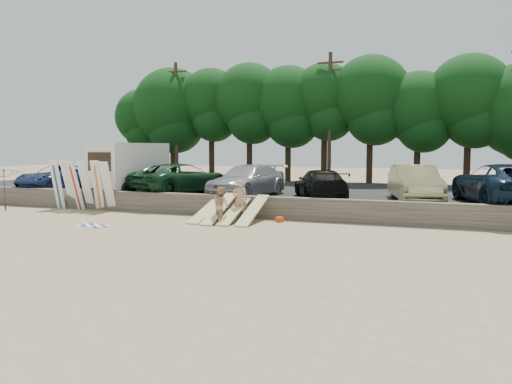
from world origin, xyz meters
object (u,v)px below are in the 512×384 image
at_px(car_3, 320,184).
at_px(car_4, 415,183).
at_px(beachgoer_b, 221,205).
at_px(car_2, 247,181).
at_px(cooler, 242,216).
at_px(box_trailer, 129,165).
at_px(car_1, 181,178).
at_px(beach_umbrella, 4,189).
at_px(car_5, 502,184).
at_px(car_0, 59,177).
at_px(beachgoer_a, 240,200).

distance_m(car_3, car_4, 4.44).
bearing_deg(car_4, beachgoer_b, -159.17).
distance_m(car_2, cooler, 4.01).
bearing_deg(box_trailer, car_3, 12.11).
relative_size(car_1, beach_umbrella, 2.42).
relative_size(car_1, car_2, 1.07).
bearing_deg(car_5, car_4, -12.02).
bearing_deg(car_3, car_1, -25.09).
distance_m(car_0, car_3, 15.86).
bearing_deg(car_2, beach_umbrella, -147.85).
bearing_deg(car_2, beachgoer_b, -71.78).
bearing_deg(cooler, beach_umbrella, -170.28).
bearing_deg(beachgoer_a, beachgoer_b, 51.01).
relative_size(car_3, beachgoer_a, 2.72).
xyz_separation_m(beachgoer_b, beach_umbrella, (-12.22, 0.11, 0.31)).
xyz_separation_m(car_0, car_3, (15.86, 0.34, -0.03)).
bearing_deg(car_0, car_5, 4.77).
distance_m(box_trailer, car_5, 18.85).
xyz_separation_m(box_trailer, car_2, (6.87, 0.44, -0.74)).
height_order(beachgoer_a, beachgoer_b, beachgoer_a).
relative_size(box_trailer, beachgoer_b, 2.93).
relative_size(car_2, car_3, 1.13).
bearing_deg(beachgoer_a, box_trailer, -41.52).
xyz_separation_m(car_3, car_5, (8.12, 0.32, 0.19)).
bearing_deg(car_3, beachgoer_b, 33.03).
bearing_deg(car_0, beachgoer_a, -11.57).
relative_size(car_5, beachgoer_b, 4.12).
bearing_deg(beachgoer_b, car_5, -120.06).
bearing_deg(cooler, car_3, 59.26).
distance_m(car_0, beach_umbrella, 4.51).
xyz_separation_m(car_0, car_2, (12.03, 0.21, 0.07)).
bearing_deg(car_4, car_3, 169.21).
xyz_separation_m(car_0, car_4, (20.29, 0.53, 0.11)).
bearing_deg(car_0, beachgoer_b, -16.66).
height_order(car_2, beach_umbrella, car_2).
bearing_deg(beachgoer_a, car_3, -145.35).
distance_m(car_2, car_4, 8.27).
xyz_separation_m(box_trailer, car_5, (18.82, 0.90, -0.65)).
relative_size(box_trailer, car_0, 0.86).
distance_m(box_trailer, car_3, 10.75).
bearing_deg(car_5, car_1, -13.33).
bearing_deg(car_2, car_5, 12.26).
bearing_deg(beach_umbrella, car_0, 96.22).
height_order(car_0, cooler, car_0).
bearing_deg(beachgoer_b, cooler, -76.89).
relative_size(box_trailer, beachgoer_a, 2.54).
distance_m(car_1, beach_umbrella, 9.01).
bearing_deg(cooler, car_5, 25.40).
relative_size(car_3, car_4, 0.95).
distance_m(car_3, beachgoer_b, 5.88).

